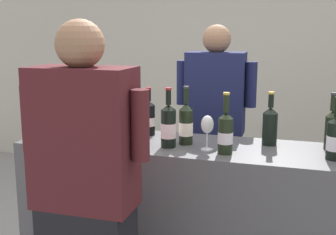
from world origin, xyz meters
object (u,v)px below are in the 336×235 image
object	(u,v)px
wine_bottle_4	(332,128)
wine_bottle_6	(270,125)
wine_bottle_7	(168,126)
person_guest	(86,213)
wine_bottle_0	(149,118)
person_server	(214,149)
wine_bottle_2	(71,116)
wine_bottle_3	(186,124)
wine_bottle_5	(225,133)
wine_glass	(207,126)
ice_bucket	(113,126)
wine_bottle_1	(335,138)

from	to	relation	value
wine_bottle_4	wine_bottle_6	size ratio (longest dim) A/B	1.03
wine_bottle_7	person_guest	distance (m)	0.69
wine_bottle_0	person_server	bearing A→B (deg)	53.78
wine_bottle_2	wine_bottle_3	bearing A→B (deg)	0.93
wine_bottle_3	wine_bottle_5	world-z (taller)	wine_bottle_3
wine_bottle_2	wine_bottle_5	bearing A→B (deg)	-6.80
wine_bottle_4	wine_bottle_7	size ratio (longest dim) A/B	0.94
wine_glass	wine_bottle_7	bearing A→B (deg)	-177.66
wine_bottle_0	wine_bottle_6	distance (m)	0.74
wine_bottle_0	wine_glass	xyz separation A→B (m)	(0.42, -0.23, 0.02)
wine_bottle_6	ice_bucket	size ratio (longest dim) A/B	1.49
wine_bottle_2	ice_bucket	size ratio (longest dim) A/B	1.72
wine_bottle_6	person_server	world-z (taller)	person_server
ice_bucket	wine_bottle_4	bearing A→B (deg)	11.02
wine_bottle_5	wine_bottle_7	distance (m)	0.33
ice_bucket	wine_bottle_7	bearing A→B (deg)	2.11
wine_bottle_6	wine_bottle_7	world-z (taller)	wine_bottle_7
wine_bottle_5	wine_glass	xyz separation A→B (m)	(-0.11, 0.04, 0.02)
wine_bottle_5	wine_bottle_6	bearing A→B (deg)	50.89
wine_bottle_2	wine_bottle_6	size ratio (longest dim) A/B	1.16
wine_bottle_6	person_guest	distance (m)	1.14
wine_bottle_3	wine_bottle_6	xyz separation A→B (m)	(0.46, 0.13, -0.00)
wine_bottle_6	wine_bottle_3	bearing A→B (deg)	-164.57
wine_bottle_3	wine_glass	size ratio (longest dim) A/B	1.75
wine_bottle_0	wine_glass	size ratio (longest dim) A/B	1.56
wine_bottle_6	person_guest	world-z (taller)	person_guest
wine_bottle_5	person_server	size ratio (longest dim) A/B	0.19
wine_bottle_1	wine_bottle_6	size ratio (longest dim) A/B	1.05
wine_bottle_7	wine_glass	size ratio (longest dim) A/B	1.75
wine_bottle_5	wine_bottle_4	bearing A→B (deg)	25.43
wine_bottle_6	wine_bottle_7	bearing A→B (deg)	-157.51
wine_bottle_5	wine_bottle_0	bearing A→B (deg)	152.34
wine_glass	wine_bottle_5	bearing A→B (deg)	-22.02
wine_bottle_2	wine_glass	xyz separation A→B (m)	(0.88, -0.07, 0.01)
wine_bottle_3	wine_glass	bearing A→B (deg)	-30.87
wine_bottle_5	ice_bucket	size ratio (longest dim) A/B	1.60
wine_bottle_7	wine_glass	xyz separation A→B (m)	(0.22, 0.01, 0.01)
wine_bottle_3	wine_bottle_7	distance (m)	0.12
wine_bottle_0	wine_glass	distance (m)	0.48
ice_bucket	wine_bottle_1	bearing A→B (deg)	1.66
wine_bottle_1	wine_bottle_7	xyz separation A→B (m)	(-0.87, -0.02, 0.01)
wine_bottle_2	person_server	distance (m)	1.04
wine_bottle_3	wine_bottle_7	xyz separation A→B (m)	(-0.08, -0.09, 0.00)
wine_bottle_4	wine_glass	distance (m)	0.68
wine_bottle_1	wine_bottle_7	world-z (taller)	wine_bottle_7
wine_bottle_3	wine_glass	xyz separation A→B (m)	(0.14, -0.09, 0.02)
person_guest	ice_bucket	bearing A→B (deg)	101.89
wine_bottle_1	wine_bottle_6	world-z (taller)	wine_bottle_1
wine_bottle_3	wine_bottle_1	bearing A→B (deg)	-5.15
wine_bottle_5	person_guest	world-z (taller)	person_guest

